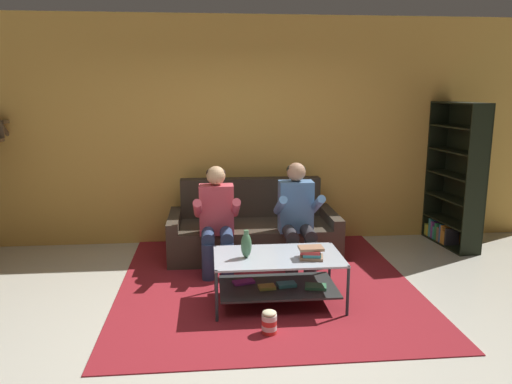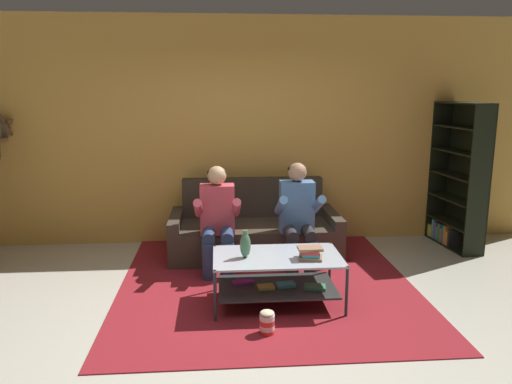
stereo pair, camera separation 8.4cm
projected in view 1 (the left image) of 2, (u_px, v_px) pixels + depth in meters
name	position (u px, v px, depth m)	size (l,w,h in m)	color
ground	(248.00, 322.00, 4.36)	(16.80, 16.80, 0.00)	beige
back_partition	(233.00, 132.00, 6.46)	(8.40, 0.12, 2.90)	gold
couch	(253.00, 231.00, 6.11)	(2.02, 0.92, 0.89)	#3F3429
person_seated_left	(217.00, 216.00, 5.46)	(0.50, 0.58, 1.17)	navy
person_seated_right	(297.00, 213.00, 5.55)	(0.50, 0.58, 1.19)	#29272A
coffee_table	(278.00, 272.00, 4.67)	(1.19, 0.70, 0.48)	#B3BECB
area_rug	(265.00, 279.00, 5.33)	(3.00, 3.42, 0.01)	maroon
vase	(246.00, 245.00, 4.56)	(0.10, 0.10, 0.26)	#45744F
book_stack	(311.00, 253.00, 4.55)	(0.24, 0.22, 0.11)	#9E7456
bookshelf	(455.00, 186.00, 6.40)	(0.37, 0.95, 1.83)	black
popcorn_tub	(269.00, 322.00, 4.12)	(0.13, 0.13, 0.21)	red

